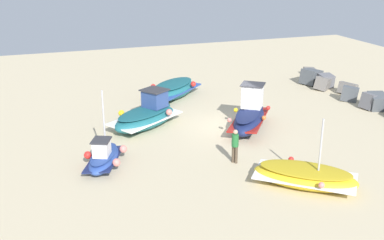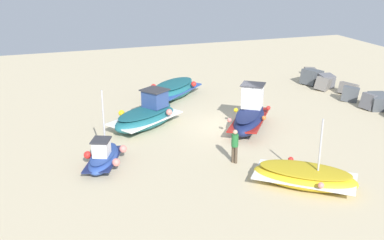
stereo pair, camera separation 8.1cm
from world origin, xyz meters
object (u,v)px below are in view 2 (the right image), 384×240
fishing_boat_1 (147,116)px  person_walking (235,144)px  fishing_boat_2 (174,89)px  fishing_boat_4 (305,176)px  fishing_boat_0 (250,116)px  fishing_boat_3 (104,157)px

fishing_boat_1 → person_walking: (5.95, 2.71, 0.29)m
fishing_boat_1 → fishing_boat_2: bearing=23.6°
person_walking → fishing_boat_1: bearing=78.7°
person_walking → fishing_boat_4: bearing=-94.6°
fishing_boat_2 → fishing_boat_4: bearing=53.8°
fishing_boat_0 → fishing_boat_2: fishing_boat_0 is taller
fishing_boat_1 → fishing_boat_0: bearing=-56.7°
fishing_boat_0 → fishing_boat_4: fishing_boat_4 is taller
fishing_boat_1 → person_walking: 6.55m
fishing_boat_1 → fishing_boat_4: 10.07m
fishing_boat_2 → fishing_boat_3: size_ratio=1.31×
fishing_boat_3 → fishing_boat_1: bearing=168.5°
fishing_boat_0 → fishing_boat_3: size_ratio=1.27×
fishing_boat_2 → fishing_boat_3: fishing_boat_3 is taller
fishing_boat_0 → fishing_boat_1: size_ratio=0.95×
fishing_boat_1 → fishing_boat_4: bearing=-97.7°
fishing_boat_2 → fishing_boat_4: size_ratio=1.04×
fishing_boat_4 → fishing_boat_2: bearing=-44.2°
fishing_boat_4 → person_walking: bearing=-19.1°
fishing_boat_0 → fishing_boat_3: fishing_boat_3 is taller
fishing_boat_3 → fishing_boat_4: size_ratio=0.79×
fishing_boat_0 → fishing_boat_3: (2.25, -8.35, -0.30)m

